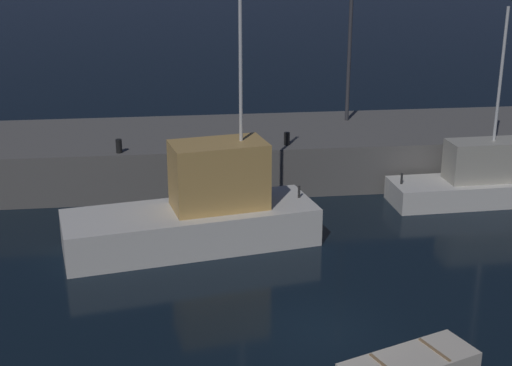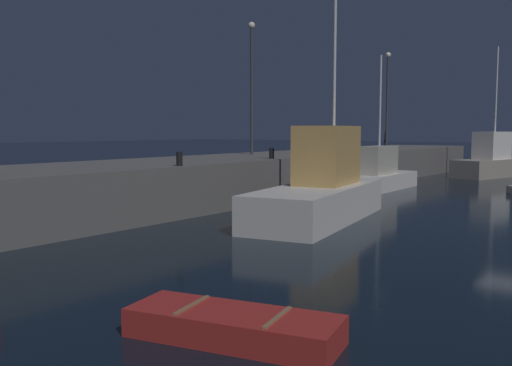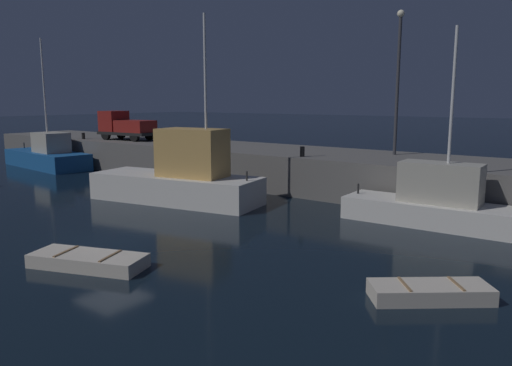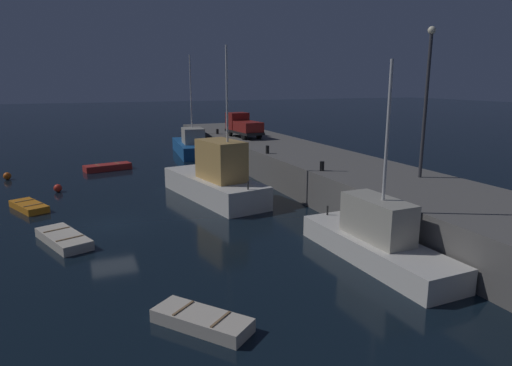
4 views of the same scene
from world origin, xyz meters
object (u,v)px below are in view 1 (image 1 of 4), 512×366
at_px(rowboat_blue_far, 409,365).
at_px(fishing_boat_white, 199,212).
at_px(lamp_post_west, 350,26).
at_px(bollard_west, 287,139).
at_px(fishing_boat_orange, 484,181).
at_px(bollard_central, 119,146).

bearing_deg(rowboat_blue_far, fishing_boat_white, 119.17).
distance_m(rowboat_blue_far, lamp_post_west, 21.35).
bearing_deg(rowboat_blue_far, bollard_west, 93.71).
distance_m(fishing_boat_orange, lamp_post_west, 10.49).
bearing_deg(fishing_boat_white, bollard_west, 52.45).
height_order(lamp_post_west, bollard_central, lamp_post_west).
height_order(fishing_boat_orange, bollard_west, fishing_boat_orange).
xyz_separation_m(fishing_boat_white, bollard_west, (4.43, 5.77, 1.29)).
xyz_separation_m(bollard_west, bollard_central, (-7.79, -0.39, 0.02)).
bearing_deg(fishing_boat_orange, lamp_post_west, 125.99).
bearing_deg(fishing_boat_white, bollard_central, 121.98).
xyz_separation_m(fishing_boat_orange, bollard_central, (-16.66, 1.96, 1.69)).
bearing_deg(bollard_central, bollard_west, 2.88).
bearing_deg(bollard_central, rowboat_blue_far, -59.81).
bearing_deg(bollard_west, rowboat_blue_far, -86.29).
bearing_deg(fishing_boat_white, fishing_boat_orange, 14.41).
distance_m(fishing_boat_white, bollard_central, 6.47).
relative_size(lamp_post_west, bollard_west, 14.26).
bearing_deg(bollard_west, fishing_boat_white, -127.55).
xyz_separation_m(lamp_post_west, bollard_central, (-11.75, -4.79, -4.67)).
bearing_deg(fishing_boat_orange, rowboat_blue_far, -120.85).
bearing_deg(bollard_central, fishing_boat_orange, -6.70).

